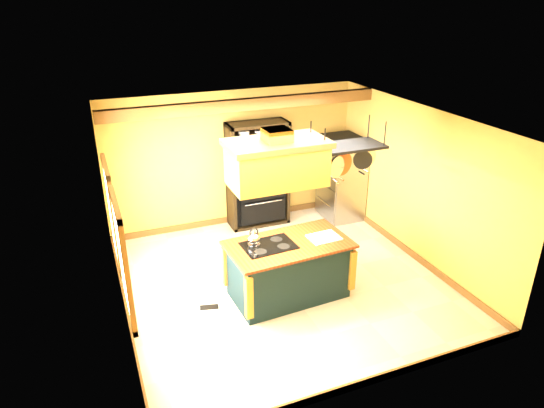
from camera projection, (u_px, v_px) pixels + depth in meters
floor at (283, 282)px, 7.98m from camera, size 5.00×5.00×0.00m
ceiling at (284, 121)px, 6.89m from camera, size 5.00×5.00×0.00m
wall_back at (234, 159)px, 9.55m from camera, size 5.00×0.02×2.70m
wall_front at (373, 294)px, 5.31m from camera, size 5.00×0.02×2.70m
wall_left at (115, 235)px, 6.58m from camera, size 0.02×5.00×2.70m
wall_right at (418, 185)px, 8.29m from camera, size 0.02×5.00×2.70m
ceiling_beam at (246, 104)px, 8.37m from camera, size 5.00×0.15×0.20m
window_near at (123, 260)px, 5.89m from camera, size 0.06×1.06×1.56m
window_far at (113, 214)px, 7.08m from camera, size 0.06×1.06×1.56m
kitchen_island at (288, 269)px, 7.46m from camera, size 1.90×1.13×1.11m
range_hood at (277, 161)px, 6.67m from camera, size 1.40×0.79×0.80m
pot_rack at (346, 153)px, 7.07m from camera, size 1.16×0.54×0.85m
refrigerator at (341, 180)px, 9.98m from camera, size 0.73×0.86×1.68m
hutch at (257, 185)px, 9.71m from camera, size 1.19×0.55×2.11m
floor_register at (209, 307)px, 7.33m from camera, size 0.30×0.18×0.01m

